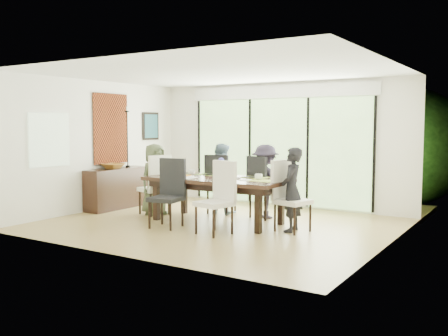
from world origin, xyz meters
The scene contains 62 objects.
floor centered at (0.00, 0.00, -0.01)m, with size 6.00×5.00×0.01m, color olive.
ceiling centered at (0.00, 0.00, 2.71)m, with size 6.00×5.00×0.01m, color white.
wall_back centered at (0.00, 2.51, 1.35)m, with size 6.00×0.02×2.70m, color white.
wall_front centered at (0.00, -2.51, 1.35)m, with size 6.00×0.02×2.70m, color silver.
wall_left centered at (-3.01, 0.00, 1.35)m, with size 0.02×5.00×2.70m, color silver.
wall_right centered at (3.01, 0.00, 1.35)m, with size 0.02×5.00×2.70m, color silver.
glass_doors centered at (0.00, 2.47, 1.20)m, with size 4.20×0.02×2.30m, color #598C3F.
blinds_header centered at (0.00, 2.46, 2.50)m, with size 4.40×0.06×0.28m, color white.
mullion_a centered at (-2.10, 2.46, 1.20)m, with size 0.05×0.04×2.30m, color black.
mullion_b centered at (-0.70, 2.46, 1.20)m, with size 0.05×0.04×2.30m, color black.
mullion_c centered at (0.70, 2.46, 1.20)m, with size 0.05×0.04×2.30m, color black.
mullion_d centered at (2.10, 2.46, 1.20)m, with size 0.05×0.04×2.30m, color black.
side_window centered at (-2.97, -1.20, 1.50)m, with size 0.02×0.90×1.00m, color #8CAD7F.
deck centered at (0.00, 3.40, -0.05)m, with size 6.00×1.80×0.10m, color brown.
rail_top centered at (0.00, 4.20, 0.55)m, with size 6.00×0.08×0.06m, color brown.
foliage_left centered at (-1.80, 5.20, 1.44)m, with size 3.20×3.20×3.20m, color #14380F.
foliage_mid centered at (0.40, 5.80, 1.80)m, with size 4.00×4.00×4.00m, color #14380F.
foliage_right centered at (2.20, 5.00, 1.26)m, with size 2.80×2.80×2.80m, color #14380F.
foliage_far centered at (-0.60, 6.50, 1.62)m, with size 3.60×3.60×3.60m, color #14380F.
table_top centered at (-0.10, 0.19, 0.79)m, with size 2.63×1.20×0.07m, color black.
table_apron centered at (-0.10, 0.19, 0.69)m, with size 2.41×0.99×0.11m, color black.
table_leg_fl centered at (-1.18, -0.24, 0.38)m, with size 0.10×0.10×0.76m, color black.
table_leg_fr centered at (0.98, -0.24, 0.38)m, with size 0.10×0.10×0.76m, color black.
table_leg_bl centered at (-1.18, 0.62, 0.38)m, with size 0.10×0.10×0.76m, color black.
table_leg_br centered at (0.98, 0.62, 0.38)m, with size 0.10×0.10×0.76m, color black.
chair_left_end centered at (-1.60, 0.19, 0.60)m, with size 0.50×0.50×1.20m, color white, non-canonical shape.
chair_right_end centered at (1.40, 0.19, 0.60)m, with size 0.50×0.50×1.20m, color white, non-canonical shape.
chair_far_left centered at (-0.55, 1.04, 0.60)m, with size 0.50×0.50×1.20m, color black, non-canonical shape.
chair_far_right centered at (0.45, 1.04, 0.60)m, with size 0.50×0.50×1.20m, color black, non-canonical shape.
chair_near_left centered at (-0.60, -0.68, 0.60)m, with size 0.50×0.50×1.20m, color black, non-canonical shape.
chair_near_right centered at (0.40, -0.68, 0.60)m, with size 0.50×0.50×1.20m, color white, non-canonical shape.
person_left_end centered at (-1.58, 0.19, 0.71)m, with size 0.66×0.41×1.41m, color #475136.
person_right_end centered at (1.38, 0.19, 0.71)m, with size 0.66×0.41×1.41m, color black.
person_far_left centered at (-0.55, 1.02, 0.71)m, with size 0.66×0.41×1.41m, color #6F8BA1.
person_far_right centered at (0.45, 1.02, 0.71)m, with size 0.66×0.41×1.41m, color #251F2F.
placemat_left centered at (-1.05, 0.19, 0.82)m, with size 0.48×0.35×0.01m, color #79AA3C.
placemat_right centered at (0.85, 0.19, 0.82)m, with size 0.48×0.35×0.01m, color #9AB03F.
placemat_far_l centered at (-0.55, 0.59, 0.82)m, with size 0.48×0.35×0.01m, color olive.
placemat_far_r centered at (0.45, 0.59, 0.82)m, with size 0.48×0.35×0.01m, color #8EA63B.
placemat_paper centered at (-0.65, -0.11, 0.82)m, with size 0.48×0.35×0.01m, color white.
tablet_far_l centered at (-0.45, 0.54, 0.83)m, with size 0.28×0.20×0.01m, color black.
tablet_far_r centered at (0.40, 0.54, 0.83)m, with size 0.26×0.19×0.01m, color black.
papers centered at (0.60, 0.14, 0.82)m, with size 0.33×0.24×0.00m, color white.
platter_base centered at (-0.65, -0.11, 0.84)m, with size 0.28×0.28×0.03m, color white.
platter_snacks centered at (-0.65, -0.11, 0.86)m, with size 0.22×0.22×0.02m, color orange.
vase centered at (-0.05, 0.24, 0.89)m, with size 0.09×0.09×0.13m, color silver.
hyacinth_stems centered at (-0.05, 0.24, 1.02)m, with size 0.04×0.04×0.18m, color #337226.
hyacinth_blooms centered at (-0.05, 0.24, 1.13)m, with size 0.12×0.12×0.12m, color #4E49B7.
laptop centered at (-0.95, 0.09, 0.84)m, with size 0.36×0.23×0.03m, color silver.
cup_a centered at (-0.80, 0.34, 0.87)m, with size 0.14×0.14×0.11m, color white.
cup_b centered at (0.05, 0.09, 0.87)m, with size 0.11×0.11×0.10m, color white.
cup_c centered at (0.70, 0.29, 0.87)m, with size 0.14×0.14×0.11m, color white.
book centered at (0.15, 0.24, 0.83)m, with size 0.18×0.25×0.02m, color white.
sideboard centered at (-2.76, 0.33, 0.43)m, with size 0.43×1.53×0.86m, color black.
bowl centered at (-2.76, 0.23, 0.91)m, with size 0.45×0.45×0.11m, color brown.
candlestick_base centered at (-2.76, 0.68, 0.88)m, with size 0.10×0.10×0.04m, color black.
candlestick_shaft centered at (-2.76, 0.68, 1.48)m, with size 0.02×0.02×1.19m, color black.
candlestick_pan centered at (-2.76, 0.68, 2.07)m, with size 0.10×0.10×0.03m, color black.
candle centered at (-2.76, 0.68, 2.13)m, with size 0.03×0.03×0.10m, color silver.
tapestry centered at (-2.97, 0.40, 1.70)m, with size 0.02×1.00×1.50m, color maroon.
art_frame centered at (-2.97, 1.70, 1.75)m, with size 0.03×0.55×0.65m, color black.
art_canvas centered at (-2.95, 1.70, 1.75)m, with size 0.01×0.45×0.55m, color #194551.
Camera 1 is at (4.82, -7.39, 1.79)m, focal length 40.00 mm.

